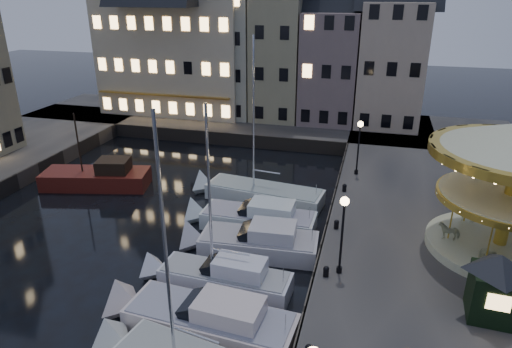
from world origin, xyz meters
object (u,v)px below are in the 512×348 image
(motorboat_d, at_px, (252,243))
(bollard_c, at_px, (336,224))
(motorboat_b, at_px, (202,319))
(bollard_d, at_px, (344,187))
(motorboat_c, at_px, (218,277))
(streetlamp_b, at_px, (343,224))
(motorboat_f, at_px, (257,193))
(red_fishing_boat, at_px, (99,178))
(ticket_kiosk, at_px, (497,276))
(bollard_b, at_px, (326,271))
(streetlamp_c, at_px, (359,140))
(motorboat_e, at_px, (253,219))

(motorboat_d, bearing_deg, bollard_c, 21.10)
(bollard_c, height_order, motorboat_b, motorboat_b)
(bollard_d, height_order, motorboat_d, motorboat_d)
(bollard_d, xyz_separation_m, motorboat_c, (-5.45, -11.17, -0.93))
(streetlamp_b, bearing_deg, motorboat_f, 125.20)
(motorboat_c, height_order, motorboat_f, motorboat_f)
(bollard_d, bearing_deg, red_fishing_boat, -176.42)
(ticket_kiosk, bearing_deg, streetlamp_b, 166.19)
(motorboat_c, xyz_separation_m, motorboat_d, (0.77, 3.86, -0.03))
(streetlamp_b, relative_size, bollard_b, 7.32)
(streetlamp_c, distance_m, red_fishing_boat, 20.29)
(bollard_b, relative_size, motorboat_e, 0.07)
(motorboat_d, bearing_deg, red_fishing_boat, 156.64)
(bollard_b, xyz_separation_m, red_fishing_boat, (-18.86, 9.32, -0.89))
(streetlamp_c, xyz_separation_m, motorboat_e, (-6.06, -7.90, -3.37))
(bollard_b, bearing_deg, motorboat_f, 121.47)
(motorboat_b, distance_m, motorboat_f, 14.09)
(streetlamp_b, xyz_separation_m, motorboat_b, (-5.67, -4.33, -3.37))
(motorboat_e, bearing_deg, ticket_kiosk, -29.72)
(motorboat_c, relative_size, ticket_kiosk, 2.99)
(motorboat_f, bearing_deg, ticket_kiosk, -40.14)
(motorboat_e, xyz_separation_m, ticket_kiosk, (12.64, -7.22, 2.74))
(bollard_c, height_order, ticket_kiosk, ticket_kiosk)
(bollard_c, height_order, bollard_d, same)
(bollard_c, relative_size, motorboat_c, 0.05)
(ticket_kiosk, bearing_deg, streetlamp_c, 113.53)
(bollard_b, relative_size, red_fishing_boat, 0.07)
(motorboat_c, height_order, motorboat_d, motorboat_c)
(motorboat_b, distance_m, motorboat_e, 9.94)
(streetlamp_b, relative_size, motorboat_c, 0.40)
(motorboat_e, height_order, red_fishing_boat, red_fishing_boat)
(motorboat_e, bearing_deg, motorboat_b, -87.74)
(streetlamp_b, bearing_deg, motorboat_c, -169.09)
(streetlamp_c, xyz_separation_m, bollard_c, (-0.60, -9.00, -2.41))
(streetlamp_c, bearing_deg, bollard_c, -93.81)
(motorboat_d, bearing_deg, streetlamp_b, -27.01)
(red_fishing_boat, bearing_deg, streetlamp_c, 13.52)
(motorboat_d, height_order, motorboat_e, same)
(motorboat_b, bearing_deg, red_fishing_boat, 136.38)
(bollard_d, height_order, red_fishing_boat, red_fishing_boat)
(streetlamp_c, height_order, motorboat_b, streetlamp_c)
(bollard_b, height_order, motorboat_e, motorboat_e)
(motorboat_c, bearing_deg, bollard_c, 46.10)
(ticket_kiosk, bearing_deg, motorboat_c, 177.96)
(motorboat_e, bearing_deg, streetlamp_c, 52.52)
(streetlamp_b, distance_m, bollard_c, 5.14)
(red_fishing_boat, bearing_deg, bollard_b, -26.29)
(streetlamp_c, bearing_deg, motorboat_b, -107.63)
(streetlamp_b, relative_size, bollard_d, 7.32)
(streetlamp_c, bearing_deg, motorboat_f, -151.01)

